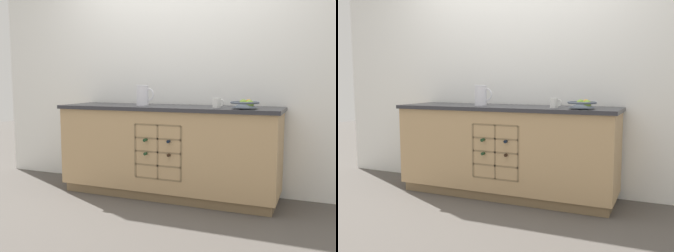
% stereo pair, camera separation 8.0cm
% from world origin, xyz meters
% --- Properties ---
extents(ground_plane, '(14.00, 14.00, 0.00)m').
position_xyz_m(ground_plane, '(0.00, 0.00, 0.00)').
color(ground_plane, '#4C4742').
extents(back_wall, '(4.51, 0.06, 2.55)m').
position_xyz_m(back_wall, '(0.00, 0.35, 1.27)').
color(back_wall, white).
rests_on(back_wall, ground_plane).
extents(kitchen_island, '(2.15, 0.62, 0.88)m').
position_xyz_m(kitchen_island, '(0.00, -0.00, 0.45)').
color(kitchen_island, olive).
rests_on(kitchen_island, ground_plane).
extents(fruit_bowl, '(0.25, 0.25, 0.08)m').
position_xyz_m(fruit_bowl, '(0.76, -0.11, 0.92)').
color(fruit_bowl, '#4C5666').
rests_on(fruit_bowl, kitchen_island).
extents(white_pitcher, '(0.18, 0.12, 0.20)m').
position_xyz_m(white_pitcher, '(-0.26, -0.02, 0.98)').
color(white_pitcher, white).
rests_on(white_pitcher, kitchen_island).
extents(ceramic_mug, '(0.11, 0.07, 0.09)m').
position_xyz_m(ceramic_mug, '(0.50, -0.07, 0.92)').
color(ceramic_mug, white).
rests_on(ceramic_mug, kitchen_island).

